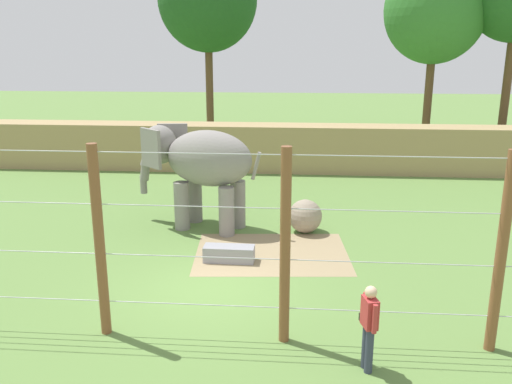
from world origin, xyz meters
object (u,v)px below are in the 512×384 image
(zookeeper, at_px, (369,324))
(feed_trough, at_px, (229,254))
(elephant, at_px, (200,162))
(enrichment_ball, at_px, (305,216))

(zookeeper, distance_m, feed_trough, 5.90)
(elephant, xyz_separation_m, zookeeper, (4.51, -7.78, -1.26))
(elephant, relative_size, enrichment_ball, 4.00)
(zookeeper, bearing_deg, enrichment_ball, 98.21)
(enrichment_ball, height_order, zookeeper, zookeeper)
(enrichment_ball, relative_size, feed_trough, 0.76)
(elephant, height_order, enrichment_ball, elephant)
(enrichment_ball, relative_size, zookeeper, 0.64)
(zookeeper, xyz_separation_m, feed_trough, (-3.19, 4.91, -0.71))
(elephant, height_order, feed_trough, elephant)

